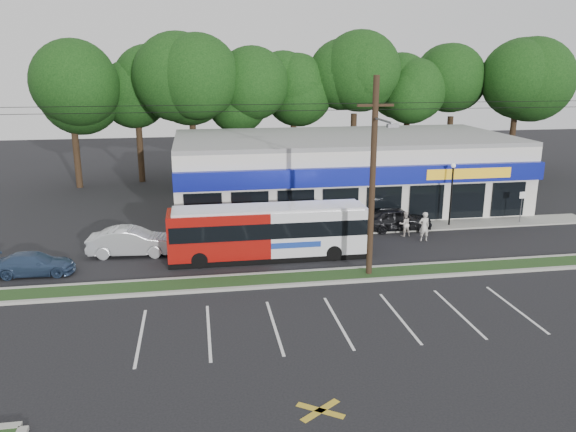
% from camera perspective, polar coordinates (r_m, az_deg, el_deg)
% --- Properties ---
extents(ground, '(120.00, 120.00, 0.00)m').
position_cam_1_polar(ground, '(27.66, 2.83, -7.12)').
color(ground, black).
rests_on(ground, ground).
extents(grass_strip, '(40.00, 1.60, 0.12)m').
position_cam_1_polar(grass_strip, '(28.54, 2.41, -6.26)').
color(grass_strip, '#1C3515').
rests_on(grass_strip, ground).
extents(curb_south, '(40.00, 0.25, 0.14)m').
position_cam_1_polar(curb_south, '(27.77, 2.77, -6.88)').
color(curb_south, '#9E9E93').
rests_on(curb_south, ground).
extents(curb_north, '(40.00, 0.25, 0.14)m').
position_cam_1_polar(curb_north, '(29.32, 2.07, -5.64)').
color(curb_north, '#9E9E93').
rests_on(curb_north, ground).
extents(sidewalk, '(32.00, 2.20, 0.10)m').
position_cam_1_polar(sidewalk, '(37.08, 7.47, -1.29)').
color(sidewalk, '#9E9E93').
rests_on(sidewalk, ground).
extents(strip_mall, '(25.00, 12.55, 5.30)m').
position_cam_1_polar(strip_mall, '(43.08, 5.59, 4.64)').
color(strip_mall, silver).
rests_on(strip_mall, ground).
extents(utility_pole, '(50.00, 2.77, 10.00)m').
position_cam_1_polar(utility_pole, '(27.69, 8.33, 4.46)').
color(utility_pole, black).
rests_on(utility_pole, ground).
extents(lamp_post, '(0.30, 0.30, 4.25)m').
position_cam_1_polar(lamp_post, '(38.41, 16.31, 2.83)').
color(lamp_post, black).
rests_on(lamp_post, ground).
extents(sign_post, '(0.45, 0.10, 2.23)m').
position_cam_1_polar(sign_post, '(40.85, 22.67, 1.37)').
color(sign_post, '#59595E').
rests_on(sign_post, ground).
extents(tree_line, '(46.76, 6.76, 11.83)m').
position_cam_1_polar(tree_line, '(51.91, 1.20, 12.91)').
color(tree_line, black).
rests_on(tree_line, ground).
extents(metrobus, '(10.98, 2.35, 2.95)m').
position_cam_1_polar(metrobus, '(31.04, -2.01, -1.53)').
color(metrobus, '#96100B').
rests_on(metrobus, ground).
extents(car_dark, '(4.50, 1.92, 1.51)m').
position_cam_1_polar(car_dark, '(37.13, 11.03, -0.29)').
color(car_dark, black).
rests_on(car_dark, ground).
extents(car_silver, '(4.90, 1.99, 1.58)m').
position_cam_1_polar(car_silver, '(32.95, -15.62, -2.51)').
color(car_silver, '#B4B8BC').
rests_on(car_silver, ground).
extents(car_blue, '(4.04, 1.70, 1.16)m').
position_cam_1_polar(car_blue, '(31.69, -24.38, -4.44)').
color(car_blue, navy).
rests_on(car_blue, ground).
extents(pedestrian_a, '(0.67, 0.45, 1.83)m').
position_cam_1_polar(pedestrian_a, '(35.19, 13.66, -1.04)').
color(pedestrian_a, beige).
rests_on(pedestrian_a, ground).
extents(pedestrian_b, '(0.83, 0.68, 1.58)m').
position_cam_1_polar(pedestrian_b, '(35.95, 11.77, -0.79)').
color(pedestrian_b, beige).
rests_on(pedestrian_b, ground).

